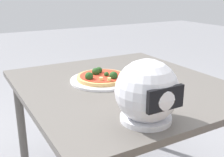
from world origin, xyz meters
TOP-DOWN VIEW (x-y plane):
  - dining_table at (0.00, 0.00)m, footprint 1.00×1.09m
  - pizza_plate at (0.08, -0.08)m, footprint 0.33×0.33m
  - pizza at (0.08, -0.08)m, footprint 0.26×0.26m
  - motorcycle_helmet at (0.15, 0.41)m, footprint 0.23×0.23m

SIDE VIEW (x-z plane):
  - dining_table at x=0.00m, z-range 0.28..0.99m
  - pizza_plate at x=0.08m, z-range 0.71..0.72m
  - pizza at x=0.08m, z-range 0.71..0.76m
  - motorcycle_helmet at x=0.15m, z-range 0.70..0.94m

